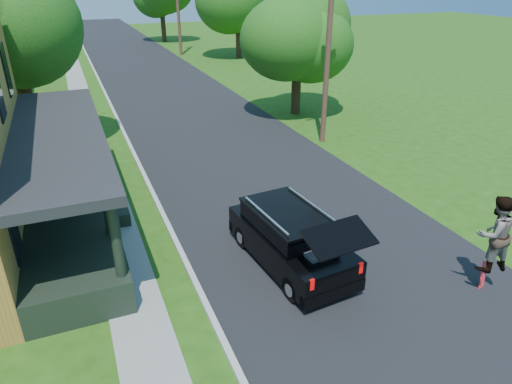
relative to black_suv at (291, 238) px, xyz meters
name	(u,v)px	position (x,y,z in m)	size (l,w,h in m)	color
ground	(364,282)	(1.40, -1.50, -0.80)	(140.00, 140.00, 0.00)	#234C0F
street	(179,101)	(1.40, 18.50, -0.80)	(8.00, 120.00, 0.02)	black
curb	(112,108)	(-2.65, 18.50, -0.80)	(0.15, 120.00, 0.12)	#AFAFAA
sidewalk	(84,110)	(-4.20, 18.50, -0.80)	(1.30, 120.00, 0.03)	gray
black_suv	(291,238)	(0.00, 0.00, 0.00)	(2.09, 4.63, 2.10)	black
skateboarder	(494,234)	(3.90, -2.88, 0.84)	(1.04, 0.86, 1.95)	black
skateboard	(483,276)	(4.13, -2.70, -0.57)	(0.51, 0.35, 0.68)	#A40E15
tree_left_mid	(4,3)	(-6.65, 12.77, 5.30)	(6.28, 6.48, 8.95)	black
tree_right_near	(298,31)	(6.88, 13.34, 3.64)	(5.55, 5.74, 6.90)	black
utility_pole_near	(328,51)	(5.90, 8.50, 3.33)	(1.50, 0.38, 7.99)	#4D3224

